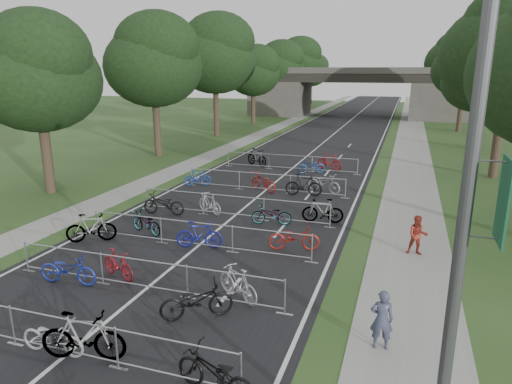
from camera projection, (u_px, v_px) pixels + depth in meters
road at (340, 129)px, 53.67m from camera, size 11.00×140.00×0.01m
sidewalk_right at (412, 132)px, 51.24m from camera, size 3.00×140.00×0.01m
sidewalk_left at (279, 126)px, 55.95m from camera, size 2.00×140.00×0.01m
lane_markings at (340, 129)px, 53.67m from camera, size 0.12×140.00×0.00m
overpass_bridge at (356, 92)px, 66.50m from camera, size 31.00×8.00×7.05m
lamppost at (461, 265)px, 6.04m from camera, size 0.61×0.65×8.21m
tree_left_0 at (38, 75)px, 24.22m from camera, size 6.72×6.72×10.25m
tree_left_1 at (154, 62)px, 35.01m from camera, size 7.56×7.56×11.53m
tree_right_1 at (512, 50)px, 27.40m from camera, size 8.18×8.18×12.47m
tree_left_2 at (216, 56)px, 45.79m from camera, size 8.40×8.40×12.81m
tree_right_2 at (480, 79)px, 38.91m from camera, size 6.16×6.16×9.39m
tree_left_3 at (254, 72)px, 57.21m from camera, size 6.72×6.72×10.25m
tree_right_3 at (467, 68)px, 49.65m from camera, size 7.17×7.17×10.93m
tree_left_4 at (279, 66)px, 68.00m from camera, size 7.56×7.56×11.53m
tree_right_4 at (458, 61)px, 60.39m from camera, size 8.18×8.18×12.47m
tree_left_5 at (298, 61)px, 78.78m from camera, size 8.40×8.40×12.81m
tree_right_5 at (449, 75)px, 71.90m from camera, size 6.16×6.16×9.39m
tree_left_6 at (312, 71)px, 90.20m from camera, size 6.72×6.72×10.25m
tree_right_6 at (445, 68)px, 82.64m from camera, size 7.17×7.17×10.93m
barrier_row_1 at (62, 337)px, 11.01m from camera, size 9.70×0.08×1.10m
barrier_row_2 at (143, 275)px, 14.31m from camera, size 9.70×0.08×1.10m
barrier_row_3 at (196, 235)px, 17.79m from camera, size 9.70×0.08×1.10m
barrier_row_4 at (233, 206)px, 21.46m from camera, size 9.70×0.08×1.10m
barrier_row_5 at (264, 182)px, 26.04m from camera, size 9.70×0.08×1.10m
barrier_row_6 at (290, 163)px, 31.54m from camera, size 9.70×0.08×1.10m
bike_5 at (53, 337)px, 11.14m from camera, size 1.76×0.68×0.91m
bike_6 at (83, 337)px, 10.86m from camera, size 2.18×1.08×1.26m
bike_7 at (215, 374)px, 9.68m from camera, size 2.14×1.13×1.07m
bike_8 at (68, 269)px, 14.77m from camera, size 2.05×0.91×1.04m
bike_9 at (118, 264)px, 15.21m from camera, size 1.71×1.05×1.00m
bike_10 at (196, 301)px, 12.73m from camera, size 2.12×1.72×1.08m
bike_11 at (238, 283)px, 13.78m from camera, size 1.78×1.33×1.06m
bike_12 at (91, 228)px, 18.41m from camera, size 2.00×1.46×1.19m
bike_13 at (146, 223)px, 19.39m from camera, size 1.95×1.27×0.97m
bike_14 at (199, 235)px, 17.78m from camera, size 1.90×0.94×1.10m
bike_15 at (294, 237)px, 17.58m from camera, size 2.08×1.21×1.03m
bike_16 at (164, 204)px, 21.88m from camera, size 2.12×0.92×1.08m
bike_17 at (210, 203)px, 22.07m from camera, size 1.72×1.24×1.02m
bike_18 at (271, 215)px, 20.45m from camera, size 1.89×0.94×0.95m
bike_19 at (323, 211)px, 20.73m from camera, size 1.94×0.79×1.13m
bike_20 at (198, 178)px, 27.38m from camera, size 1.67×1.01×0.97m
bike_21 at (263, 182)px, 26.13m from camera, size 2.16×1.75×1.10m
bike_22 at (304, 185)px, 25.13m from camera, size 2.09×0.80×1.22m
bike_23 at (324, 183)px, 25.85m from camera, size 2.20×1.43×1.09m
bike_25 at (257, 157)px, 33.02m from camera, size 2.05×1.55×1.23m
bike_26 at (311, 166)px, 30.63m from camera, size 1.98×1.48×1.00m
bike_27 at (329, 162)px, 31.69m from camera, size 2.00×1.25×1.17m
pedestrian_a at (382, 320)px, 11.30m from camera, size 0.62×0.46×1.58m
pedestrian_b at (418, 236)px, 17.08m from camera, size 0.80×0.66×1.52m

